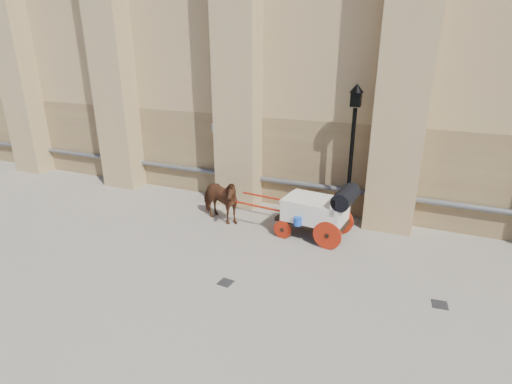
% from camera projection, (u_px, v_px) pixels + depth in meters
% --- Properties ---
extents(ground, '(90.00, 90.00, 0.00)m').
position_uv_depth(ground, '(215.00, 255.00, 10.57)').
color(ground, gray).
rests_on(ground, ground).
extents(horse, '(1.88, 1.27, 1.45)m').
position_uv_depth(horse, '(219.00, 199.00, 12.35)').
color(horse, brown).
rests_on(horse, ground).
extents(carriage, '(3.79, 1.40, 1.62)m').
position_uv_depth(carriage, '(319.00, 209.00, 11.23)').
color(carriage, black).
rests_on(carriage, ground).
extents(street_lamp, '(0.40, 0.40, 4.23)m').
position_uv_depth(street_lamp, '(351.00, 153.00, 11.61)').
color(street_lamp, black).
rests_on(street_lamp, ground).
extents(drain_grate_near, '(0.35, 0.35, 0.01)m').
position_uv_depth(drain_grate_near, '(226.00, 283.00, 9.32)').
color(drain_grate_near, black).
rests_on(drain_grate_near, ground).
extents(drain_grate_far, '(0.35, 0.35, 0.01)m').
position_uv_depth(drain_grate_far, '(440.00, 305.00, 8.53)').
color(drain_grate_far, black).
rests_on(drain_grate_far, ground).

